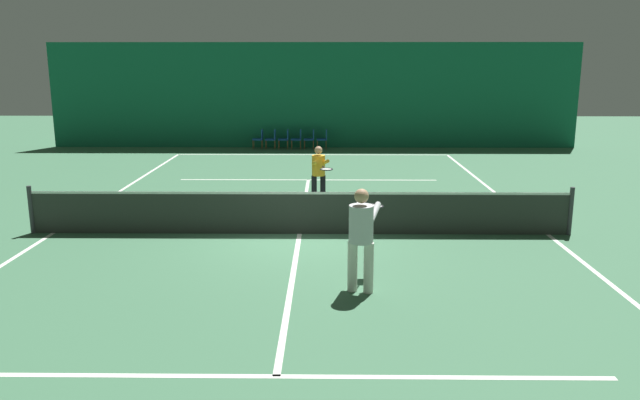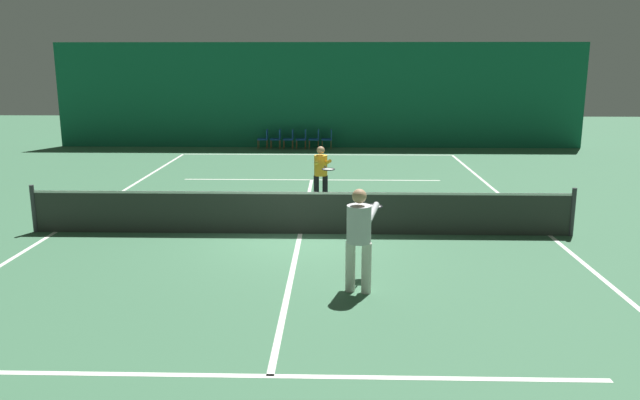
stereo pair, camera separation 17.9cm
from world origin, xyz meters
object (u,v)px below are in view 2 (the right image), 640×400
Objects in this scene: courtside_chair_0 at (264,138)px; courtside_chair_1 at (277,138)px; courtside_chair_5 at (328,138)px; player_far at (321,170)px; courtside_chair_2 at (290,138)px; tennis_net at (300,211)px; courtside_chair_4 at (316,138)px; courtside_chair_3 at (303,138)px; player_near at (359,232)px.

courtside_chair_1 is at bearing 90.00° from courtside_chair_0.
courtside_chair_1 and courtside_chair_5 have the same top height.
courtside_chair_2 is at bearing 175.57° from player_far.
player_far is at bearing 82.74° from tennis_net.
courtside_chair_2 and courtside_chair_4 have the same top height.
courtside_chair_4 is 1.00× the size of courtside_chair_5.
courtside_chair_0 is 1.00× the size of courtside_chair_5.
courtside_chair_4 is (-0.12, 13.62, -0.03)m from tennis_net.
courtside_chair_0 is at bearing 99.77° from tennis_net.
courtside_chair_3 is at bearing -90.00° from courtside_chair_4.
player_near is 2.08× the size of courtside_chair_5.
courtside_chair_5 is (0.06, 10.58, -0.41)m from player_far.
courtside_chair_1 is 2.23m from courtside_chair_5.
courtside_chair_4 is at bearing 20.65° from player_near.
tennis_net reaches higher than courtside_chair_1.
courtside_chair_1 is 1.67m from courtside_chair_4.
courtside_chair_2 and courtside_chair_3 have the same top height.
player_near is 17.13m from courtside_chair_5.
courtside_chair_3 is at bearing -90.00° from courtside_chair_5.
tennis_net is 3.71m from player_near.
player_far is 1.83× the size of courtside_chair_1.
courtside_chair_0 is at bearing 27.96° from player_near.
player_far reaches higher than courtside_chair_0.
player_far is at bearing 8.69° from courtside_chair_2.
courtside_chair_4 is at bearing 90.00° from courtside_chair_1.
courtside_chair_2 is 1.00× the size of courtside_chair_3.
courtside_chair_5 is (0.44, 13.62, -0.03)m from tennis_net.
player_far is 1.83× the size of courtside_chair_0.
tennis_net is 13.67m from courtside_chair_2.
courtside_chair_5 is (2.79, 0.00, 0.00)m from courtside_chair_0.
courtside_chair_5 is at bearing 90.00° from courtside_chair_2.
player_far is (0.39, 3.03, 0.39)m from tennis_net.
courtside_chair_2 is at bearing 95.16° from tennis_net.
courtside_chair_4 is (-1.29, 17.10, -0.53)m from player_near.
courtside_chair_1 is 1.00× the size of courtside_chair_3.
tennis_net is 13.74m from courtside_chair_1.
courtside_chair_3 is (0.56, 0.00, 0.00)m from courtside_chair_2.
player_far reaches higher than courtside_chair_3.
player_far is 10.81m from courtside_chair_1.
courtside_chair_1 is 1.12m from courtside_chair_3.
tennis_net reaches higher than courtside_chair_5.
courtside_chair_3 is (1.12, 0.00, 0.00)m from courtside_chair_1.
tennis_net is 13.63m from courtside_chair_5.
courtside_chair_0 is (-2.35, 13.62, -0.03)m from tennis_net.
courtside_chair_0 and courtside_chair_2 have the same top height.
courtside_chair_0 and courtside_chair_1 have the same top height.
tennis_net is at bearing 7.48° from courtside_chair_1.
tennis_net is 14.29× the size of courtside_chair_0.
courtside_chair_2 is 1.00× the size of courtside_chair_5.
courtside_chair_1 is at bearing 178.49° from player_far.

